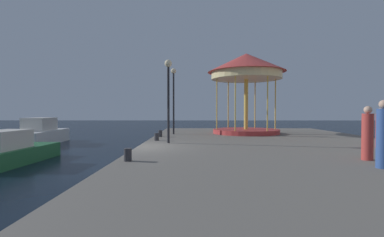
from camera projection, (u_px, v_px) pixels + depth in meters
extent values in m
plane|color=black|center=(138.00, 164.00, 12.05)|extent=(120.00, 120.00, 0.00)
cube|color=slate|center=(288.00, 156.00, 11.99)|extent=(13.26, 26.40, 0.80)
cube|color=white|center=(40.00, 137.00, 19.62)|extent=(2.50, 5.59, 0.98)
cube|color=beige|center=(40.00, 124.00, 19.60)|extent=(1.65, 2.50, 0.92)
cube|color=#4C6070|center=(48.00, 121.00, 20.79)|extent=(1.27, 0.19, 0.42)
cube|color=#236638|center=(13.00, 155.00, 12.34)|extent=(2.05, 4.78, 0.71)
cube|color=beige|center=(5.00, 140.00, 11.82)|extent=(1.38, 2.12, 0.82)
cube|color=#4C6070|center=(21.00, 134.00, 12.85)|extent=(1.11, 0.15, 0.37)
cylinder|color=#B23333|center=(246.00, 131.00, 19.20)|extent=(4.62, 4.62, 0.30)
cylinder|color=gold|center=(246.00, 104.00, 19.15)|extent=(0.28, 0.28, 3.50)
cylinder|color=#F2E099|center=(246.00, 76.00, 19.10)|extent=(4.88, 4.88, 0.50)
cone|color=#C63D38|center=(246.00, 63.00, 19.08)|extent=(5.42, 5.42, 1.31)
cylinder|color=gold|center=(275.00, 104.00, 19.14)|extent=(0.08, 0.08, 3.50)
cylinder|color=gold|center=(255.00, 105.00, 20.93)|extent=(0.08, 0.08, 3.50)
cylinder|color=gold|center=(228.00, 105.00, 20.94)|extent=(0.08, 0.08, 3.50)
cylinder|color=gold|center=(217.00, 104.00, 19.17)|extent=(0.08, 0.08, 3.50)
cylinder|color=gold|center=(235.00, 104.00, 17.38)|extent=(0.08, 0.08, 3.50)
cylinder|color=gold|center=(268.00, 104.00, 17.36)|extent=(0.08, 0.08, 3.50)
cylinder|color=black|center=(168.00, 105.00, 13.29)|extent=(0.12, 0.12, 3.71)
sphere|color=#F9E5B2|center=(168.00, 63.00, 13.24)|extent=(0.36, 0.36, 0.36)
cylinder|color=black|center=(174.00, 104.00, 18.56)|extent=(0.12, 0.12, 4.13)
sphere|color=#F9E5B2|center=(174.00, 71.00, 18.51)|extent=(0.36, 0.36, 0.36)
cylinder|color=#2D2D33|center=(128.00, 155.00, 8.48)|extent=(0.24, 0.24, 0.40)
cylinder|color=#2D2D33|center=(160.00, 134.00, 16.63)|extent=(0.24, 0.24, 0.40)
cylinder|color=#2D2D33|center=(157.00, 137.00, 14.46)|extent=(0.24, 0.24, 0.40)
cylinder|color=#2D4C8C|center=(383.00, 138.00, 7.40)|extent=(0.34, 0.34, 1.62)
sphere|color=tan|center=(384.00, 104.00, 7.38)|extent=(0.24, 0.24, 0.24)
cylinder|color=#B23833|center=(380.00, 131.00, 11.62)|extent=(0.34, 0.34, 1.45)
sphere|color=tan|center=(380.00, 111.00, 11.60)|extent=(0.24, 0.24, 0.24)
cylinder|color=#B23833|center=(368.00, 137.00, 8.66)|extent=(0.34, 0.34, 1.48)
sphere|color=tan|center=(368.00, 110.00, 8.64)|extent=(0.24, 0.24, 0.24)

